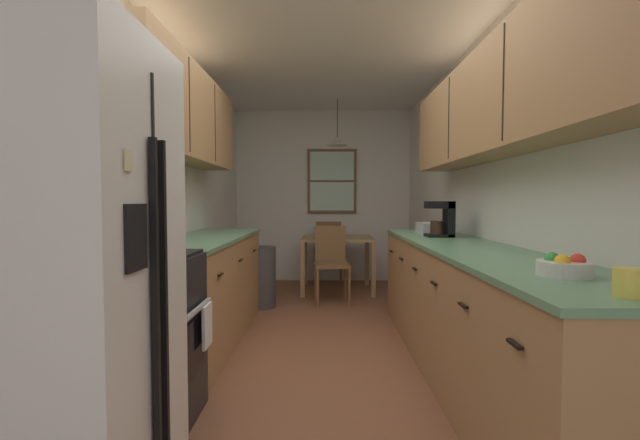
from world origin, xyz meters
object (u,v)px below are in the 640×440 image
at_px(dining_chair_far, 329,248).
at_px(storage_canister, 164,233).
at_px(table_serving_bowl, 335,234).
at_px(dining_table, 337,245).
at_px(coffee_maker, 443,218).
at_px(mug_by_coffeemaker, 629,283).
at_px(stove_range, 133,339).
at_px(refrigerator, 60,283).
at_px(fruit_bowl, 564,267).
at_px(trash_bin, 261,277).
at_px(dish_rack, 434,228).
at_px(dining_chair_near, 331,260).
at_px(microwave_over_range, 106,108).

relative_size(dining_chair_far, storage_canister, 4.55).
bearing_deg(table_serving_bowl, dining_table, -64.89).
relative_size(coffee_maker, mug_by_coffeemaker, 2.46).
bearing_deg(stove_range, table_serving_bowl, 71.96).
xyz_separation_m(refrigerator, fruit_bowl, (1.93, 0.17, 0.04)).
height_order(dining_chair_far, fruit_bowl, fruit_bowl).
relative_size(stove_range, dining_table, 1.17).
relative_size(stove_range, mug_by_coffeemaker, 9.06).
height_order(coffee_maker, mug_by_coffeemaker, coffee_maker).
distance_m(dining_chair_far, trash_bin, 1.74).
bearing_deg(fruit_bowl, storage_canister, 153.56).
relative_size(stove_range, dish_rack, 3.24).
relative_size(dining_table, dining_chair_near, 1.05).
xyz_separation_m(stove_range, dish_rack, (2.04, 1.76, 0.48)).
relative_size(storage_canister, coffee_maker, 0.66).
distance_m(storage_canister, dish_rack, 2.41).
bearing_deg(table_serving_bowl, dining_chair_near, -94.81).
distance_m(mug_by_coffeemaker, fruit_bowl, 0.38).
relative_size(microwave_over_range, coffee_maker, 1.90).
height_order(dining_chair_far, table_serving_bowl, dining_chair_far).
xyz_separation_m(stove_range, dining_chair_far, (1.08, 4.13, 0.03)).
height_order(storage_canister, coffee_maker, coffee_maker).
bearing_deg(table_serving_bowl, storage_canister, -110.72).
bearing_deg(dish_rack, storage_canister, -147.95).
height_order(microwave_over_range, dining_chair_far, microwave_over_range).
height_order(dining_table, dish_rack, dish_rack).
bearing_deg(dish_rack, coffee_maker, -93.70).
bearing_deg(dining_chair_far, table_serving_bowl, -82.90).
relative_size(microwave_over_range, storage_canister, 2.87).
distance_m(microwave_over_range, dining_table, 3.87).
distance_m(mug_by_coffeemaker, table_serving_bowl, 4.52).
distance_m(stove_range, storage_canister, 0.71).
height_order(microwave_over_range, dish_rack, microwave_over_range).
xyz_separation_m(microwave_over_range, dining_table, (1.30, 3.49, -1.07)).
bearing_deg(refrigerator, dining_chair_far, 77.80).
distance_m(trash_bin, dish_rack, 2.02).
relative_size(coffee_maker, table_serving_bowl, 1.49).
xyz_separation_m(dining_chair_near, mug_by_coffeemaker, (0.87, -3.73, 0.45)).
xyz_separation_m(stove_range, coffee_maker, (2.01, 1.38, 0.59)).
relative_size(refrigerator, microwave_over_range, 3.17).
distance_m(dining_chair_far, coffee_maker, 2.95).
xyz_separation_m(refrigerator, dining_chair_near, (1.05, 3.53, -0.40)).
distance_m(dining_chair_far, fruit_bowl, 4.75).
bearing_deg(storage_canister, stove_range, -89.33).
bearing_deg(microwave_over_range, trash_bin, 81.03).
xyz_separation_m(storage_canister, coffee_maker, (2.02, 0.90, 0.06)).
relative_size(storage_canister, fruit_bowl, 0.95).
bearing_deg(table_serving_bowl, fruit_bowl, -78.55).
distance_m(dining_table, storage_canister, 3.26).
bearing_deg(fruit_bowl, microwave_over_range, 166.36).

